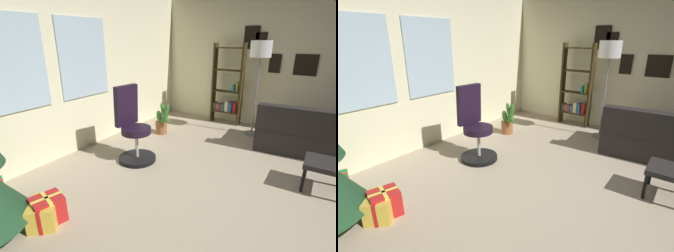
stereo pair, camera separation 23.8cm
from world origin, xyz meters
The scene contains 10 objects.
ground_plane centered at (0.00, 0.00, -0.05)m, with size 5.55×5.20×0.10m, color tan.
wall_back_with_windows centered at (-0.02, 2.65, 1.34)m, with size 5.55×0.12×2.67m.
wall_right_with_frames centered at (2.83, 0.00, 1.34)m, with size 0.12×5.20×2.67m.
footstool centered at (0.70, -0.89, 0.32)m, with size 0.44×0.48×0.37m.
gift_box_red centered at (-1.46, 1.42, 0.14)m, with size 0.34×0.31×0.28m.
gift_box_gold centered at (-1.50, 1.43, 0.12)m, with size 0.43×0.43×0.25m.
office_chair centered at (0.09, 1.60, 0.44)m, with size 0.56×0.56×1.13m.
bookshelf centered at (2.56, 1.06, 0.73)m, with size 0.18×0.64×1.68m.
floor_lamp centered at (2.14, 0.37, 1.47)m, with size 0.37×0.37×1.73m.
potted_plant centered at (1.22, 1.83, 0.27)m, with size 0.35×0.40×0.66m.
Camera 2 is at (-2.46, -0.94, 1.77)m, focal length 27.04 mm.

